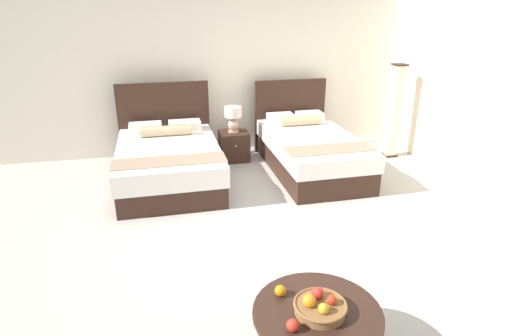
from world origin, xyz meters
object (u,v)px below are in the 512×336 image
at_px(loose_apple, 293,325).
at_px(loose_orange, 280,291).
at_px(floor_lamp_corner, 394,112).
at_px(bed_near_window, 169,160).
at_px(nightstand, 234,146).
at_px(table_lamp, 233,116).
at_px(bed_near_corner, 310,150).
at_px(fruit_bowl, 320,306).
at_px(coffee_table, 317,324).

height_order(loose_apple, loose_orange, loose_apple).
height_order(loose_orange, floor_lamp_corner, floor_lamp_corner).
relative_size(bed_near_window, loose_orange, 25.70).
bearing_deg(nightstand, table_lamp, 90.00).
xyz_separation_m(loose_apple, loose_orange, (0.02, 0.34, -0.00)).
xyz_separation_m(bed_near_corner, fruit_bowl, (-1.20, -3.59, 0.20)).
bearing_deg(loose_orange, fruit_bowl, -47.03).
relative_size(table_lamp, loose_orange, 5.03).
bearing_deg(coffee_table, loose_apple, -148.06).
relative_size(loose_apple, floor_lamp_corner, 0.05).
xyz_separation_m(bed_near_corner, coffee_table, (-1.21, -3.57, 0.04)).
xyz_separation_m(table_lamp, floor_lamp_corner, (2.55, -0.40, 0.03)).
bearing_deg(floor_lamp_corner, loose_apple, -126.26).
relative_size(coffee_table, floor_lamp_corner, 0.58).
relative_size(nightstand, loose_orange, 5.77).
distance_m(bed_near_corner, coffee_table, 3.77).
relative_size(table_lamp, loose_apple, 4.94).
relative_size(fruit_bowl, loose_orange, 4.45).
xyz_separation_m(bed_near_corner, table_lamp, (-1.04, 0.69, 0.40)).
height_order(coffee_table, loose_orange, loose_orange).
height_order(bed_near_window, bed_near_corner, bed_near_window).
height_order(loose_apple, floor_lamp_corner, floor_lamp_corner).
relative_size(fruit_bowl, floor_lamp_corner, 0.24).
distance_m(bed_near_window, loose_apple, 3.77).
distance_m(nightstand, floor_lamp_corner, 2.63).
xyz_separation_m(table_lamp, loose_orange, (-0.37, -4.06, -0.21)).
relative_size(loose_apple, loose_orange, 1.02).
xyz_separation_m(nightstand, fruit_bowl, (-0.16, -4.26, 0.28)).
distance_m(bed_near_window, coffee_table, 3.68).
bearing_deg(bed_near_corner, loose_apple, -111.00).
xyz_separation_m(fruit_bowl, floor_lamp_corner, (2.71, 3.88, 0.23)).
height_order(bed_near_corner, table_lamp, bed_near_corner).
bearing_deg(bed_near_window, table_lamp, 33.50).
bearing_deg(fruit_bowl, nightstand, 87.85).
bearing_deg(loose_apple, bed_near_window, 100.10).
xyz_separation_m(bed_near_window, table_lamp, (1.05, 0.69, 0.40)).
distance_m(bed_near_corner, nightstand, 1.24).
xyz_separation_m(bed_near_window, loose_apple, (0.66, -3.71, 0.19)).
bearing_deg(coffee_table, bed_near_window, 103.78).
distance_m(bed_near_corner, loose_orange, 3.65).
relative_size(bed_near_corner, floor_lamp_corner, 1.47).
relative_size(bed_near_window, table_lamp, 5.11).
height_order(fruit_bowl, floor_lamp_corner, floor_lamp_corner).
xyz_separation_m(nightstand, floor_lamp_corner, (2.55, -0.38, 0.52)).
height_order(coffee_table, loose_apple, loose_apple).
bearing_deg(bed_near_window, loose_orange, -78.61).
distance_m(bed_near_corner, floor_lamp_corner, 1.60).
bearing_deg(fruit_bowl, loose_apple, -151.50).
bearing_deg(table_lamp, loose_apple, -94.99).
bearing_deg(bed_near_window, fruit_bowl, -76.14).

